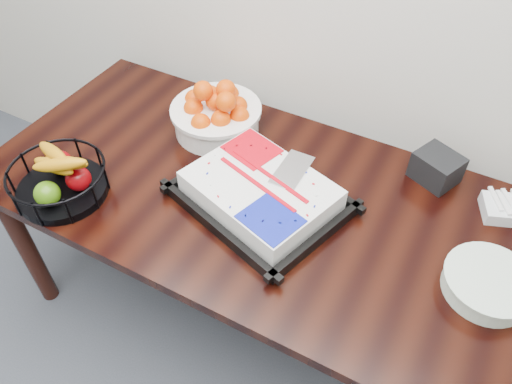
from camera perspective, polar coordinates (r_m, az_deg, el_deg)
The scene contains 7 objects.
table at distance 1.74m, azimuth -1.14°, elevation -1.58°, with size 1.80×0.90×0.75m.
cake_tray at distance 1.60m, azimuth 0.53°, elevation -0.13°, with size 0.60×0.53×0.10m.
tangerine_bowl at distance 1.86m, azimuth -4.61°, elevation 9.30°, with size 0.34×0.34×0.21m.
fruit_basket at distance 1.74m, azimuth -21.66°, elevation 1.47°, with size 0.32×0.32×0.17m.
plate_stack at distance 1.54m, azimuth 24.97°, elevation -9.50°, with size 0.25×0.25×0.06m.
fork_bag at distance 1.78m, azimuth 27.16°, elevation -1.77°, with size 0.20×0.17×0.05m.
napkin_box at distance 1.79m, azimuth 19.95°, elevation 2.65°, with size 0.14×0.12×0.10m, color black.
Camera 1 is at (0.59, 0.98, 1.95)m, focal length 35.00 mm.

